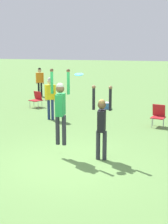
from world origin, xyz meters
The scene contains 9 objects.
ground_plane centered at (0.00, 0.00, 0.00)m, with size 120.00×120.00×0.00m, color #608C47.
person_jumping centered at (-0.40, 0.30, 1.54)m, with size 0.59×0.46×2.17m.
person_defending centered at (0.76, 0.44, 1.12)m, with size 0.57×0.44×2.12m.
frisbee centered at (0.09, 0.46, 2.40)m, with size 0.24×0.24×0.06m.
camping_chair_0 centered at (-4.34, 6.99, 0.46)m, with size 0.73×0.79×0.81m.
camping_chair_2 centered at (2.05, 4.72, 0.49)m, with size 0.60×0.64×0.88m.
person_spectator_near centered at (-2.52, 4.56, 1.13)m, with size 0.54×0.38×1.85m.
person_spectator_far centered at (-5.66, 10.29, 1.10)m, with size 0.56×0.38×1.82m.
cooler_box centered at (-0.76, 7.61, 0.17)m, with size 0.39×0.38×0.33m.
Camera 1 is at (2.72, -7.72, 3.17)m, focal length 50.00 mm.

